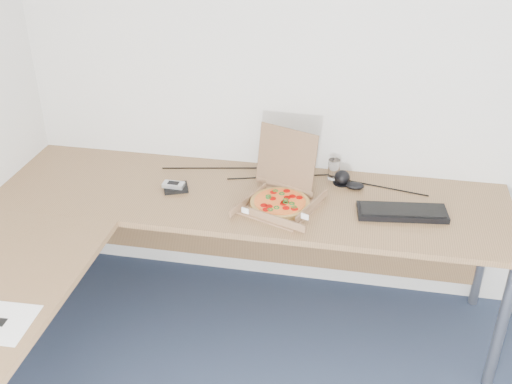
% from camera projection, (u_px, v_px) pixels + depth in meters
% --- Properties ---
extents(room_shell, '(3.50, 3.50, 2.50)m').
position_uv_depth(room_shell, '(340.00, 313.00, 1.47)').
color(room_shell, silver).
rests_on(room_shell, ground).
extents(desk, '(2.50, 2.20, 0.73)m').
position_uv_depth(desk, '(160.00, 241.00, 2.71)').
color(desk, olive).
rests_on(desk, ground).
extents(pizza_box, '(0.31, 0.36, 0.32)m').
position_uv_depth(pizza_box, '(281.00, 198.00, 2.91)').
color(pizza_box, '#876242').
rests_on(pizza_box, desk).
extents(drinking_glass, '(0.06, 0.06, 0.11)m').
position_uv_depth(drinking_glass, '(334.00, 169.00, 3.13)').
color(drinking_glass, white).
rests_on(drinking_glass, desk).
extents(keyboard, '(0.43, 0.19, 0.03)m').
position_uv_depth(keyboard, '(402.00, 212.00, 2.84)').
color(keyboard, black).
rests_on(keyboard, desk).
extents(mouse, '(0.11, 0.09, 0.03)m').
position_uv_depth(mouse, '(355.00, 186.00, 3.06)').
color(mouse, black).
rests_on(mouse, desk).
extents(wallet, '(0.15, 0.13, 0.02)m').
position_uv_depth(wallet, '(176.00, 188.00, 3.05)').
color(wallet, black).
rests_on(wallet, desk).
extents(phone, '(0.11, 0.06, 0.02)m').
position_uv_depth(phone, '(173.00, 185.00, 3.04)').
color(phone, '#B2B5BA').
rests_on(phone, wallet).
extents(dome_speaker, '(0.09, 0.09, 0.08)m').
position_uv_depth(dome_speaker, '(342.00, 177.00, 3.09)').
color(dome_speaker, black).
rests_on(dome_speaker, desk).
extents(cable_bundle, '(0.66, 0.14, 0.01)m').
position_uv_depth(cable_bundle, '(286.00, 176.00, 3.17)').
color(cable_bundle, black).
rests_on(cable_bundle, desk).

